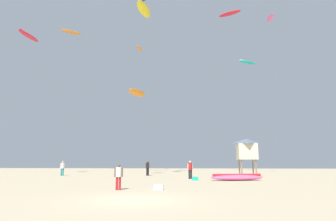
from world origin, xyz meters
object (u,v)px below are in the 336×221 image
Objects in this scene: kite_aloft_3 at (71,32)px; lifeguard_tower at (247,149)px; kite_grounded_near at (237,177)px; gear_bag at (195,179)px; person_midground at (62,167)px; kite_aloft_0 at (144,9)px; person_left at (190,168)px; kite_aloft_4 at (270,18)px; kite_aloft_6 at (137,93)px; person_right at (148,167)px; cooler_box at (158,187)px; kite_aloft_8 at (139,49)px; kite_aloft_1 at (230,14)px; person_foreground at (119,174)px; kite_aloft_9 at (29,36)px; kite_aloft_5 at (248,62)px.

lifeguard_tower is at bearing -32.34° from kite_aloft_3.
kite_grounded_near is 3.79m from gear_bag.
person_midground is 22.60m from kite_aloft_0.
kite_aloft_4 is at bearing -73.56° from person_left.
person_right is at bearing -31.55° from kite_aloft_6.
lifeguard_tower is 7.41× the size of cooler_box.
person_midground is 34.38m from kite_aloft_4.
cooler_box is 0.23× the size of kite_aloft_4.
kite_aloft_0 is 1.65× the size of kite_aloft_8.
kite_grounded_near is 1.87× the size of kite_aloft_8.
kite_grounded_near is at bearing -98.73° from kite_aloft_1.
kite_aloft_4 reaches higher than person_foreground.
person_midground is at bearing -2.66° from kite_aloft_9.
kite_aloft_0 is 23.09m from kite_aloft_5.
gear_bag is at bearing -148.57° from person_midground.
kite_aloft_8 is at bearing 53.62° from kite_aloft_9.
kite_aloft_0 is at bearing -59.01° from kite_aloft_6.
cooler_box is at bearing -173.89° from person_midground.
person_midground is 0.74× the size of kite_aloft_4.
cooler_box is (3.17, -17.58, -0.88)m from person_right.
person_right is at bearing 100.23° from cooler_box.
kite_aloft_0 is (-12.01, 2.74, 18.47)m from lifeguard_tower.
kite_aloft_4 is at bearing 57.77° from kite_grounded_near.
lifeguard_tower is 7.41× the size of gear_bag.
kite_aloft_3 is 33.73m from kite_aloft_5.
kite_aloft_6 is at bearing -41.41° from kite_aloft_3.
kite_aloft_8 is (-7.20, 32.96, 22.48)m from cooler_box.
gear_bag is 0.15× the size of kite_aloft_1.
kite_aloft_6 is at bearing 126.57° from gear_bag.
kite_aloft_4 is 21.75m from kite_aloft_6.
kite_aloft_8 reaches higher than person_foreground.
kite_aloft_6 reaches higher than person_left.
gear_bag is at bearing -19.81° from kite_aloft_9.
cooler_box is 0.15× the size of kite_aloft_6.
person_left is 0.46× the size of kite_aloft_1.
kite_aloft_1 reaches higher than kite_grounded_near.
kite_aloft_5 is (16.56, 15.94, -2.09)m from kite_aloft_0.
kite_aloft_0 is 15.73m from kite_aloft_9.
kite_aloft_0 reaches higher than person_left.
cooler_box is 40.22m from kite_aloft_5.
kite_aloft_3 is at bearing 94.15° from kite_aloft_9.
kite_aloft_8 is (-16.09, 6.15, -3.16)m from kite_aloft_1.
kite_aloft_3 reaches higher than kite_aloft_6.
kite_aloft_0 is at bearing 167.13° from lifeguard_tower.
lifeguard_tower is (6.18, 2.88, 2.02)m from person_left.
kite_aloft_3 is 1.39× the size of kite_aloft_8.
kite_aloft_1 reaches higher than kite_aloft_0.
kite_grounded_near is at bearing -41.13° from kite_aloft_3.
cooler_box and gear_bag have the same top height.
kite_aloft_4 is 0.88× the size of kite_aloft_8.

